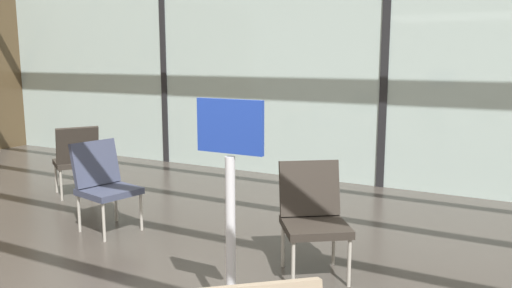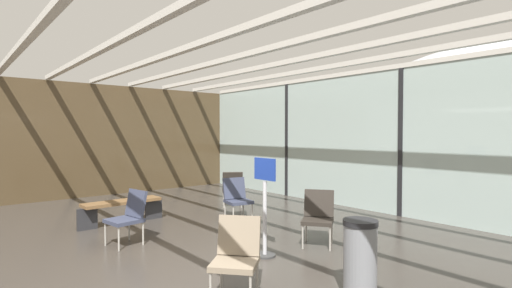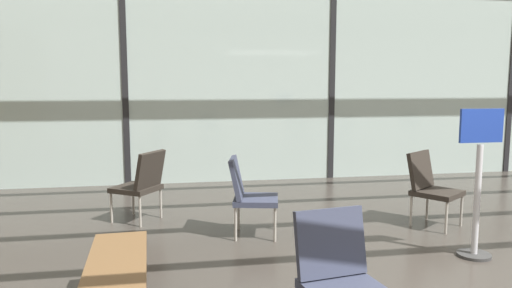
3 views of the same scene
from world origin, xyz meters
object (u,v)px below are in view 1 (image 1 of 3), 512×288
object	(u,v)px
parked_airplane	(505,28)
lounge_chair_3	(313,212)
lounge_chair_0	(76,156)
info_sign	(231,225)
lounge_chair_1	(103,180)

from	to	relation	value
parked_airplane	lounge_chair_3	distance (m)	7.37
lounge_chair_0	lounge_chair_3	distance (m)	3.45
parked_airplane	info_sign	bearing A→B (deg)	-97.20
lounge_chair_1	info_sign	xyz separation A→B (m)	(2.07, -1.04, 0.18)
parked_airplane	lounge_chair_1	distance (m)	7.96
lounge_chair_0	lounge_chair_1	size ratio (longest dim) A/B	1.00
lounge_chair_1	lounge_chair_0	bearing A→B (deg)	69.73
info_sign	lounge_chair_0	bearing A→B (deg)	151.12
lounge_chair_0	info_sign	world-z (taller)	info_sign
lounge_chair_0	info_sign	xyz separation A→B (m)	(3.25, -1.79, 0.18)
lounge_chair_1	lounge_chair_3	xyz separation A→B (m)	(2.18, 0.01, 0.00)
lounge_chair_1	lounge_chair_3	distance (m)	2.18
lounge_chair_0	parked_airplane	bearing A→B (deg)	179.47
info_sign	parked_airplane	bearing A→B (deg)	82.80
parked_airplane	info_sign	world-z (taller)	parked_airplane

